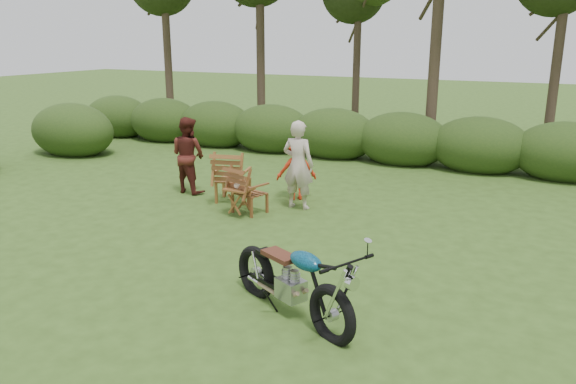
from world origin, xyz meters
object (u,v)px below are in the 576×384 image
at_px(lawn_chair_left, 234,201).
at_px(adult_b, 190,192).
at_px(adult_a, 298,208).
at_px(child, 296,199).
at_px(side_table, 239,202).
at_px(lawn_chair_right, 250,213).
at_px(motorcycle, 291,314).
at_px(cup, 237,186).

distance_m(lawn_chair_left, adult_b, 1.25).
height_order(adult_a, child, adult_a).
height_order(side_table, adult_b, adult_b).
bearing_deg(adult_b, lawn_chair_right, 168.02).
distance_m(lawn_chair_left, side_table, 1.06).
bearing_deg(motorcycle, lawn_chair_right, 152.67).
bearing_deg(lawn_chair_left, adult_a, 171.52).
height_order(lawn_chair_left, cup, cup).
bearing_deg(lawn_chair_right, adult_b, -5.73).
xyz_separation_m(lawn_chair_left, adult_a, (1.43, 0.14, 0.00)).
relative_size(lawn_chair_left, cup, 9.31).
xyz_separation_m(lawn_chair_right, side_table, (-0.09, -0.25, 0.27)).
bearing_deg(side_table, adult_a, 49.77).
height_order(adult_a, adult_b, adult_a).
bearing_deg(cup, lawn_chair_right, 68.18).
bearing_deg(adult_b, cup, 159.86).
bearing_deg(adult_b, side_table, 160.82).
bearing_deg(lawn_chair_left, side_table, 113.79).
distance_m(side_table, child, 1.63).
bearing_deg(child, lawn_chair_left, 0.51).
height_order(adult_b, child, adult_b).
distance_m(motorcycle, child, 5.14).
height_order(motorcycle, side_table, motorcycle).
distance_m(motorcycle, lawn_chair_left, 5.12).
xyz_separation_m(side_table, adult_a, (0.80, 0.95, -0.27)).
relative_size(adult_b, child, 1.28).
height_order(cup, adult_b, adult_b).
height_order(cup, child, child).
relative_size(cup, adult_b, 0.07).
bearing_deg(lawn_chair_right, adult_a, -120.86).
bearing_deg(side_table, lawn_chair_right, 70.83).
xyz_separation_m(lawn_chair_left, side_table, (0.63, -0.81, 0.27)).
bearing_deg(lawn_chair_right, side_table, 85.68).
xyz_separation_m(adult_a, adult_b, (-2.67, 0.04, 0.00)).
distance_m(lawn_chair_right, lawn_chair_left, 0.91).
relative_size(side_table, cup, 4.72).
relative_size(lawn_chair_right, lawn_chair_left, 0.88).
height_order(motorcycle, cup, cup).
bearing_deg(child, lawn_chair_right, 40.13).
bearing_deg(cup, adult_b, 151.25).
distance_m(lawn_chair_right, adult_a, 1.00).
height_order(cup, adult_a, adult_a).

